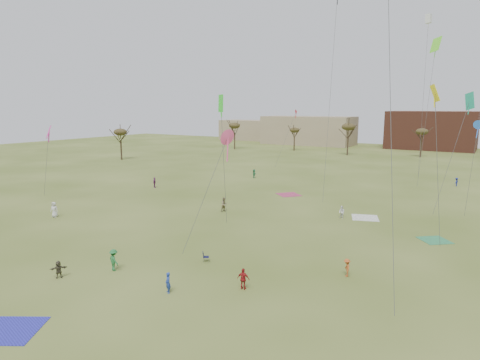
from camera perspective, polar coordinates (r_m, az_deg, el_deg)
The scene contains 22 objects.
ground at distance 36.80m, azimuth -10.10°, elevation -11.26°, with size 260.00×260.00×0.00m, color #44581B.
flyer_near_left at distance 55.39m, azimuth -24.20°, elevation -3.74°, with size 0.92×0.60×1.88m, color silver.
flyer_near_center at distance 36.04m, azimuth -16.96°, elevation -10.48°, with size 1.17×0.67×1.81m, color #256F36.
flyer_near_right at distance 31.17m, azimuth -9.88°, elevation -13.75°, with size 0.56×0.37×1.53m, color #223EA0.
spectator_fore_a at distance 31.26m, azimuth 0.47°, elevation -13.45°, with size 0.94×0.39×1.61m, color #A61C1F.
spectator_fore_b at distance 53.23m, azimuth -2.18°, elevation -3.39°, with size 0.91×0.71×1.86m, color #867755.
spectator_fore_c at distance 36.13m, azimuth -23.69°, elevation -11.20°, with size 1.29×0.41×1.40m, color #4D4837.
flyer_mid_b at distance 34.53m, azimuth 14.48°, elevation -11.59°, with size 0.93×0.54×1.45m, color #C05824.
spectator_mid_d at distance 70.44m, azimuth -11.68°, elevation -0.33°, with size 1.02×0.43×1.75m, color #823679.
spectator_mid_e at distance 51.62m, azimuth 13.82°, elevation -4.31°, with size 0.73×0.57×1.50m, color white.
flyer_far_a at distance 78.57m, azimuth 1.95°, elevation 0.89°, with size 1.53×0.49×1.65m, color #297C50.
flyer_far_c at distance 79.12m, azimuth 27.62°, elevation -0.25°, with size 0.95×0.55×1.48m, color navy.
blanket_blue at distance 29.85m, azimuth -28.94°, elevation -17.66°, with size 3.28×3.28×0.03m, color #2A2BB8.
blanket_cream at distance 52.69m, azimuth 16.82°, elevation -5.00°, with size 3.06×3.06×0.03m, color white.
blanket_plum at distance 63.99m, azimuth 6.71°, elevation -2.02°, with size 3.14×3.14×0.03m, color #B73861.
blanket_olive at distance 46.53m, azimuth 25.18°, elevation -7.52°, with size 2.64×2.64×0.03m, color #348F57.
camp_chair_center at distance 36.74m, azimuth -4.72°, elevation -10.74°, with size 0.74×0.73×0.87m.
kites_aloft at distance 60.11m, azimuth 14.86°, elevation 17.72°, with size 54.71×67.21×27.84m.
tree_line at distance 107.82m, azimuth 17.93°, elevation 6.24°, with size 117.44×49.32×8.91m.
building_tan at distance 152.14m, azimuth 9.38°, elevation 6.75°, with size 32.00×14.00×10.00m, color #937F60.
building_brick at distance 146.64m, azimuth 24.84°, elevation 6.24°, with size 26.00×16.00×12.00m, color brown.
building_tan_west at distance 171.95m, azimuth 0.95°, elevation 6.90°, with size 20.00×12.00×8.00m, color #937F60.
Camera 1 is at (23.19, -25.33, 13.24)m, focal length 31.02 mm.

